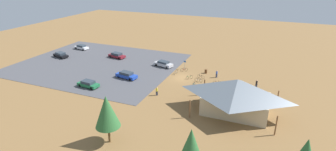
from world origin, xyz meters
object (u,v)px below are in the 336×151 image
at_px(bicycle_purple_yard_left, 218,83).
at_px(car_green_mid_lot, 88,84).
at_px(lot_sign, 185,63).
at_px(bicycle_teal_yard_front, 194,84).
at_px(pine_midwest, 107,111).
at_px(bicycle_green_back_row, 189,77).
at_px(bike_pavilion, 236,94).
at_px(visitor_crossing_yard, 157,91).
at_px(bicycle_black_yard_right, 201,77).
at_px(car_blue_end_stall, 126,75).
at_px(car_black_aisle_side, 61,55).
at_px(bicycle_white_front_row, 176,73).
at_px(car_silver_near_entry, 163,64).
at_px(bicycle_yellow_mid_cluster, 221,87).
at_px(visitor_near_lot, 217,74).
at_px(visitor_by_pavilion, 257,84).
at_px(trash_bin, 206,71).
at_px(car_white_front_row, 81,47).
at_px(bicycle_silver_edge_south, 199,80).
at_px(car_maroon_far_end, 117,55).
at_px(bicycle_red_near_sign, 184,70).

bearing_deg(bicycle_purple_yard_left, car_green_mid_lot, 25.03).
bearing_deg(lot_sign, bicycle_teal_yard_front, 119.89).
distance_m(pine_midwest, bicycle_green_back_row, 26.12).
distance_m(bike_pavilion, visitor_crossing_yard, 14.80).
xyz_separation_m(bicycle_black_yard_right, car_green_mid_lot, (19.67, 13.09, 0.35)).
bearing_deg(lot_sign, car_blue_end_stall, 46.03).
bearing_deg(car_black_aisle_side, lot_sign, -172.97).
height_order(lot_sign, bicycle_purple_yard_left, lot_sign).
bearing_deg(bicycle_white_front_row, car_silver_near_entry, -37.63).
relative_size(bicycle_yellow_mid_cluster, visitor_near_lot, 0.98).
height_order(car_blue_end_stall, visitor_by_pavilion, visitor_by_pavilion).
height_order(trash_bin, car_blue_end_stall, car_blue_end_stall).
bearing_deg(lot_sign, car_black_aisle_side, 7.03).
xyz_separation_m(car_white_front_row, car_blue_end_stall, (-23.79, 14.36, 0.05)).
bearing_deg(car_green_mid_lot, bicycle_green_back_row, -146.01).
xyz_separation_m(bicycle_silver_edge_south, car_silver_near_entry, (10.53, -5.82, 0.37)).
bearing_deg(car_maroon_far_end, visitor_near_lot, 172.79).
height_order(bicycle_silver_edge_south, car_black_aisle_side, car_black_aisle_side).
relative_size(bike_pavilion, car_blue_end_stall, 2.64).
bearing_deg(bicycle_red_near_sign, bicycle_purple_yard_left, 152.55).
xyz_separation_m(lot_sign, car_blue_end_stall, (9.84, 10.20, -0.65)).
height_order(car_silver_near_entry, visitor_near_lot, visitor_near_lot).
relative_size(trash_bin, pine_midwest, 0.13).
height_order(bicycle_silver_edge_south, car_blue_end_stall, car_blue_end_stall).
height_order(lot_sign, car_green_mid_lot, lot_sign).
relative_size(bike_pavilion, car_black_aisle_side, 2.74).
bearing_deg(bicycle_red_near_sign, bicycle_silver_edge_south, 135.63).
distance_m(pine_midwest, bicycle_black_yard_right, 27.75).
relative_size(bicycle_purple_yard_left, visitor_crossing_yard, 1.08).
xyz_separation_m(bicycle_silver_edge_south, visitor_by_pavilion, (-11.49, -1.58, 0.50)).
bearing_deg(bicycle_green_back_row, visitor_near_lot, -149.66).
xyz_separation_m(car_white_front_row, visitor_crossing_yard, (-33.35, 19.48, 0.17)).
bearing_deg(car_white_front_row, bicycle_silver_edge_south, 165.05).
relative_size(trash_bin, visitor_near_lot, 0.55).
distance_m(bicycle_yellow_mid_cluster, visitor_by_pavilion, 7.18).
height_order(pine_midwest, bicycle_silver_edge_south, pine_midwest).
height_order(bicycle_green_back_row, car_white_front_row, car_white_front_row).
bearing_deg(bicycle_black_yard_right, visitor_by_pavilion, 177.24).
height_order(bike_pavilion, car_maroon_far_end, bike_pavilion).
xyz_separation_m(bicycle_silver_edge_south, bicycle_red_near_sign, (4.85, -4.75, 0.02)).
height_order(car_green_mid_lot, visitor_crossing_yard, visitor_crossing_yard).
distance_m(car_white_front_row, car_maroon_far_end, 14.39).
bearing_deg(lot_sign, trash_bin, 172.38).
height_order(bicycle_silver_edge_south, visitor_by_pavilion, visitor_by_pavilion).
distance_m(bicycle_black_yard_right, bicycle_silver_edge_south, 2.14).
relative_size(trash_bin, car_green_mid_lot, 0.20).
bearing_deg(visitor_by_pavilion, bicycle_yellow_mid_cluster, 24.89).
relative_size(lot_sign, bicycle_green_back_row, 1.70).
relative_size(bicycle_green_back_row, visitor_near_lot, 0.80).
height_order(car_black_aisle_side, visitor_by_pavilion, visitor_by_pavilion).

